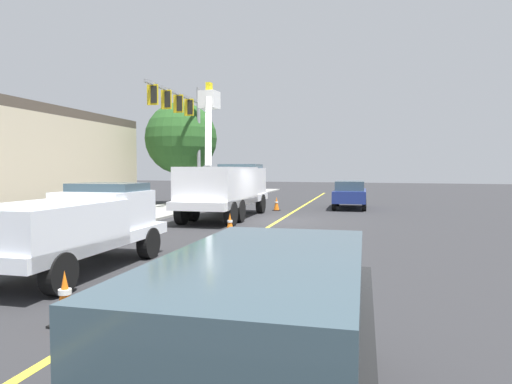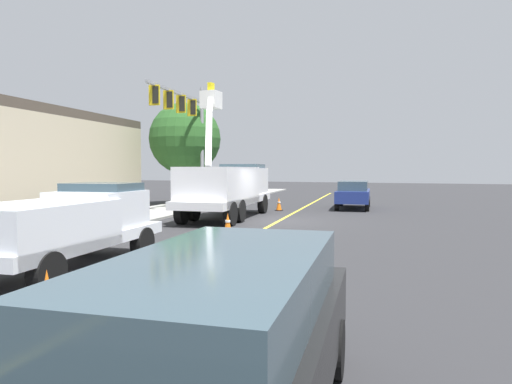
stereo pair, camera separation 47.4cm
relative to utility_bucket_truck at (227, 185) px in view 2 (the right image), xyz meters
name	(u,v)px [view 2 (the right image)]	position (x,y,z in m)	size (l,w,h in m)	color
ground	(279,221)	(-0.46, -2.85, -1.61)	(120.00, 120.00, 0.00)	#2D2D30
sidewalk_far_side	(137,216)	(-1.27, 4.45, -1.55)	(60.00, 3.60, 0.12)	#9E9E99
lane_centre_stripe	(279,221)	(-0.46, -2.85, -1.60)	(50.00, 0.16, 0.01)	yellow
utility_bucket_truck	(227,185)	(0.00, 0.00, 0.00)	(8.42, 3.67, 6.96)	white
service_pickup_truck	(67,224)	(-11.94, -1.35, -0.49)	(5.80, 2.70, 2.06)	white
passing_minivan	(353,193)	(7.52, -5.02, -0.64)	(4.98, 2.42, 1.69)	navy
trailing_sedan	(218,338)	(-16.76, -7.70, -0.64)	(4.98, 2.42, 1.69)	black
traffic_cone_leading	(47,297)	(-14.94, -3.84, -1.18)	(0.40, 0.40, 0.87)	black
traffic_cone_mid_front	(228,224)	(-5.15, -2.42, -1.22)	(0.40, 0.40, 0.80)	black
traffic_cone_mid_rear	(279,204)	(4.52, -1.21, -1.22)	(0.40, 0.40, 0.79)	black
traffic_signal_mast	(186,118)	(2.73, 3.86, 3.76)	(7.16, 1.09, 7.55)	gray
street_tree_right	(185,139)	(6.21, 5.99, 2.85)	(4.77, 4.77, 6.85)	brown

